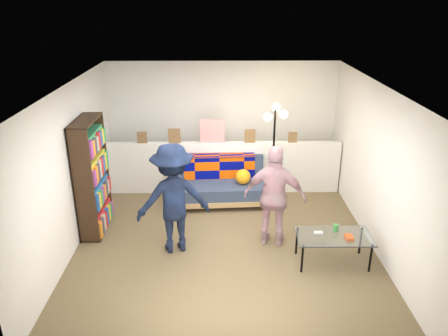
# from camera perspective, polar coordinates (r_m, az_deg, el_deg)

# --- Properties ---
(ground) EXTENTS (5.00, 5.00, 0.00)m
(ground) POSITION_cam_1_polar(r_m,az_deg,el_deg) (6.95, 0.05, -9.30)
(ground) COLOR brown
(ground) RESTS_ON ground
(room_shell) EXTENTS (4.60, 5.05, 2.45)m
(room_shell) POSITION_cam_1_polar(r_m,az_deg,el_deg) (6.70, -0.01, 5.16)
(room_shell) COLOR silver
(room_shell) RESTS_ON ground
(half_wall_ledge) EXTENTS (4.45, 0.15, 1.00)m
(half_wall_ledge) POSITION_cam_1_polar(r_m,az_deg,el_deg) (8.34, -0.13, 0.09)
(half_wall_ledge) COLOR silver
(half_wall_ledge) RESTS_ON ground
(ledge_decor) EXTENTS (2.97, 0.02, 0.45)m
(ledge_decor) POSITION_cam_1_polar(r_m,az_deg,el_deg) (8.10, -1.74, 4.48)
(ledge_decor) COLOR brown
(ledge_decor) RESTS_ON half_wall_ledge
(futon_sofa) EXTENTS (1.76, 0.92, 0.74)m
(futon_sofa) POSITION_cam_1_polar(r_m,az_deg,el_deg) (7.98, -0.39, -2.19)
(futon_sofa) COLOR tan
(futon_sofa) RESTS_ON ground
(bookshelf) EXTENTS (0.31, 0.92, 1.84)m
(bookshelf) POSITION_cam_1_polar(r_m,az_deg,el_deg) (7.18, -16.86, -1.55)
(bookshelf) COLOR black
(bookshelf) RESTS_ON ground
(coffee_table) EXTENTS (1.05, 0.58, 0.54)m
(coffee_table) POSITION_cam_1_polar(r_m,az_deg,el_deg) (6.40, 14.19, -8.77)
(coffee_table) COLOR black
(coffee_table) RESTS_ON ground
(floor_lamp) EXTENTS (0.40, 0.32, 1.81)m
(floor_lamp) POSITION_cam_1_polar(r_m,az_deg,el_deg) (7.80, 6.63, 4.46)
(floor_lamp) COLOR black
(floor_lamp) RESTS_ON ground
(person_left) EXTENTS (1.20, 0.88, 1.67)m
(person_left) POSITION_cam_1_polar(r_m,az_deg,el_deg) (6.38, -6.65, -3.99)
(person_left) COLOR black
(person_left) RESTS_ON ground
(person_right) EXTENTS (0.99, 0.60, 1.58)m
(person_right) POSITION_cam_1_polar(r_m,az_deg,el_deg) (6.53, 6.65, -3.76)
(person_right) COLOR pink
(person_right) RESTS_ON ground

